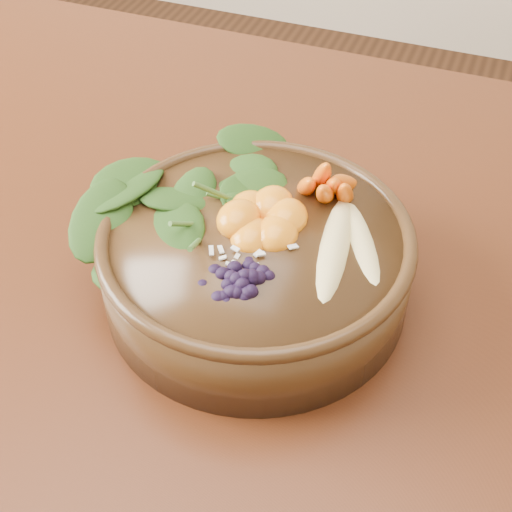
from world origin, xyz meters
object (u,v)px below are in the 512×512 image
Objects in this scene: carrot_cluster at (328,155)px; banana_halves at (350,233)px; blueberry_pile at (244,263)px; dining_table at (77,295)px; mandarin_cluster at (262,208)px; stoneware_bowl at (256,264)px; kale_heap at (224,169)px.

carrot_cluster reaches higher than banana_halves.
banana_halves is 1.23× the size of blueberry_pile.
mandarin_cluster reaches higher than dining_table.
blueberry_pile is at bearing -141.51° from banana_halves.
dining_table is at bearing -173.18° from carrot_cluster.
stoneware_bowl is (0.21, -0.01, 0.13)m from dining_table.
banana_halves is at bearing -66.94° from carrot_cluster.
kale_heap is (0.16, 0.04, 0.18)m from dining_table.
stoneware_bowl is at bearing -44.53° from kale_heap.
kale_heap is at bearing 156.45° from banana_halves.
kale_heap is 1.15× the size of banana_halves.
banana_halves is at bearing 11.34° from stoneware_bowl.
mandarin_cluster reaches higher than banana_halves.
carrot_cluster is 0.60× the size of blueberry_pile.
dining_table is at bearing -178.11° from mandarin_cluster.
carrot_cluster is (0.25, 0.07, 0.20)m from dining_table.
banana_halves is at bearing -14.95° from kale_heap.
dining_table is 6.06× the size of stoneware_bowl.
mandarin_cluster is (0.05, -0.03, -0.01)m from kale_heap.
kale_heap reaches higher than blueberry_pile.
kale_heap is at bearing 120.40° from blueberry_pile.
blueberry_pile is (0.06, -0.10, -0.00)m from kale_heap.
dining_table is 0.33m from banana_halves.
stoneware_bowl is 3.15× the size of mandarin_cluster.
dining_table is 9.26× the size of kale_heap.
stoneware_bowl is at bearing -177.26° from banana_halves.
blueberry_pile is (-0.03, -0.13, -0.02)m from carrot_cluster.
stoneware_bowl is 0.09m from kale_heap.
mandarin_cluster is (-0.08, 0.00, 0.00)m from banana_halves.
banana_halves reaches higher than stoneware_bowl.
dining_table is 0.29m from blueberry_pile.
carrot_cluster is 0.08m from banana_halves.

